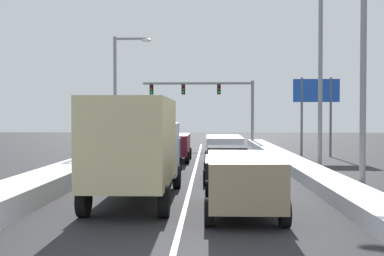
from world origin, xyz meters
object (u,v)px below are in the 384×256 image
traffic_light_gantry (213,96)px  street_lamp_right_mid (314,64)px  box_truck_center_lane_nearest (137,144)px  roadside_sign_right (316,99)px  suv_tan_right_lane_nearest (242,179)px  suv_white_right_lane_third (224,148)px  street_lamp_left_mid (120,85)px  sedan_black_right_lane_second (226,163)px  suv_navy_center_lane_second (157,154)px  suv_maroon_center_lane_third (173,145)px  street_lamp_right_near (354,44)px

traffic_light_gantry → street_lamp_right_mid: bearing=-76.7°
box_truck_center_lane_nearest → roadside_sign_right: bearing=61.5°
suv_tan_right_lane_nearest → traffic_light_gantry: size_ratio=0.46×
suv_white_right_lane_third → street_lamp_left_mid: size_ratio=0.59×
sedan_black_right_lane_second → suv_navy_center_lane_second: 3.88m
street_lamp_right_mid → roadside_sign_right: bearing=76.8°
suv_navy_center_lane_second → street_lamp_right_mid: size_ratio=0.52×
traffic_light_gantry → street_lamp_right_mid: size_ratio=1.13×
suv_maroon_center_lane_third → street_lamp_right_mid: (7.64, -5.12, 4.50)m
box_truck_center_lane_nearest → roadside_sign_right: (9.83, 18.07, 2.12)m
suv_maroon_center_lane_third → sedan_black_right_lane_second: bearing=-71.9°
suv_white_right_lane_third → street_lamp_right_near: (4.30, -10.07, 4.35)m
sedan_black_right_lane_second → suv_navy_center_lane_second: bearing=147.0°
suv_tan_right_lane_nearest → box_truck_center_lane_nearest: size_ratio=0.68×
suv_tan_right_lane_nearest → street_lamp_right_near: bearing=39.7°
suv_tan_right_lane_nearest → suv_maroon_center_lane_third: (-3.20, 16.26, 0.00)m
street_lamp_left_mid → street_lamp_right_near: bearing=-54.7°
suv_tan_right_lane_nearest → suv_white_right_lane_third: bearing=90.4°
box_truck_center_lane_nearest → traffic_light_gantry: (2.82, 30.40, 2.82)m
suv_tan_right_lane_nearest → suv_navy_center_lane_second: 9.83m
suv_maroon_center_lane_third → roadside_sign_right: size_ratio=0.89×
street_lamp_left_mid → suv_maroon_center_lane_third: bearing=-39.5°
suv_tan_right_lane_nearest → suv_maroon_center_lane_third: same height
box_truck_center_lane_nearest → street_lamp_right_near: size_ratio=0.79×
sedan_black_right_lane_second → traffic_light_gantry: 25.40m
suv_tan_right_lane_nearest → box_truck_center_lane_nearest: box_truck_center_lane_nearest is taller
sedan_black_right_lane_second → roadside_sign_right: size_ratio=0.82×
suv_tan_right_lane_nearest → suv_maroon_center_lane_third: bearing=101.1°
suv_white_right_lane_third → street_lamp_left_mid: bearing=139.7°
box_truck_center_lane_nearest → traffic_light_gantry: 30.66m
roadside_sign_right → street_lamp_left_mid: bearing=-178.5°
street_lamp_right_near → suv_maroon_center_lane_third: bearing=120.0°
box_truck_center_lane_nearest → roadside_sign_right: 20.68m
traffic_light_gantry → roadside_sign_right: size_ratio=1.93×
box_truck_center_lane_nearest → suv_white_right_lane_third: bearing=74.6°
suv_white_right_lane_third → roadside_sign_right: roadside_sign_right is taller
suv_tan_right_lane_nearest → box_truck_center_lane_nearest: (-3.33, 1.79, 0.88)m
suv_tan_right_lane_nearest → sedan_black_right_lane_second: size_ratio=1.09×
traffic_light_gantry → sedan_black_right_lane_second: bearing=-89.3°
box_truck_center_lane_nearest → street_lamp_right_mid: street_lamp_right_mid is taller
suv_navy_center_lane_second → suv_maroon_center_lane_third: bearing=88.0°
suv_navy_center_lane_second → suv_maroon_center_lane_third: 7.05m
box_truck_center_lane_nearest → street_lamp_right_mid: (7.78, 9.35, 3.62)m
suv_white_right_lane_third → street_lamp_right_mid: bearing=-27.9°
suv_navy_center_lane_second → street_lamp_right_near: 10.50m
suv_tan_right_lane_nearest → street_lamp_right_near: (4.20, 3.48, 4.35)m
sedan_black_right_lane_second → street_lamp_right_near: bearing=-39.5°
street_lamp_left_mid → suv_navy_center_lane_second: bearing=-70.2°
suv_tan_right_lane_nearest → roadside_sign_right: 21.11m
sedan_black_right_lane_second → box_truck_center_lane_nearest: 6.28m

